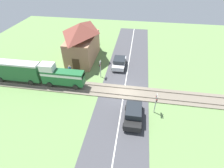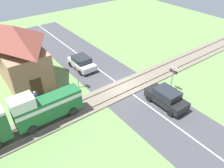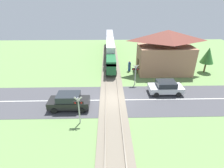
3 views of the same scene
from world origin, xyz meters
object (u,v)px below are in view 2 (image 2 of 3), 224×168
crossing_signal_east_approach (77,73)px  station_building (20,55)px  car_near_crossing (166,97)px  car_far_side (82,62)px  crossing_signal_west_approach (173,75)px  pedestrian_by_station (36,99)px

crossing_signal_east_approach → station_building: 6.38m
car_near_crossing → station_building: (12.26, 9.23, 2.21)m
car_far_side → station_building: bearing=76.4°
car_near_crossing → crossing_signal_east_approach: 9.16m
car_near_crossing → crossing_signal_west_approach: (1.40, -2.35, 0.93)m
car_far_side → crossing_signal_east_approach: (-3.27, 2.35, 0.98)m
car_near_crossing → station_building: station_building is taller
crossing_signal_west_approach → pedestrian_by_station: size_ratio=1.68×
car_near_crossing → car_far_side: car_near_crossing is taller
car_far_side → car_near_crossing: bearing=-165.0°
crossing_signal_west_approach → pedestrian_by_station: (5.85, 12.18, -1.03)m
crossing_signal_west_approach → crossing_signal_east_approach: size_ratio=1.00×
crossing_signal_west_approach → pedestrian_by_station: crossing_signal_west_approach is taller
car_near_crossing → station_building: size_ratio=0.50×
car_far_side → pedestrian_by_station: 7.78m
car_far_side → crossing_signal_west_approach: (-9.33, -5.23, 0.98)m
car_far_side → crossing_signal_west_approach: crossing_signal_west_approach is taller
station_building → pedestrian_by_station: size_ratio=5.02×
crossing_signal_east_approach → pedestrian_by_station: 4.72m
crossing_signal_east_approach → pedestrian_by_station: size_ratio=1.68×
car_near_crossing → crossing_signal_west_approach: 2.89m
car_far_side → crossing_signal_west_approach: bearing=-150.7°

